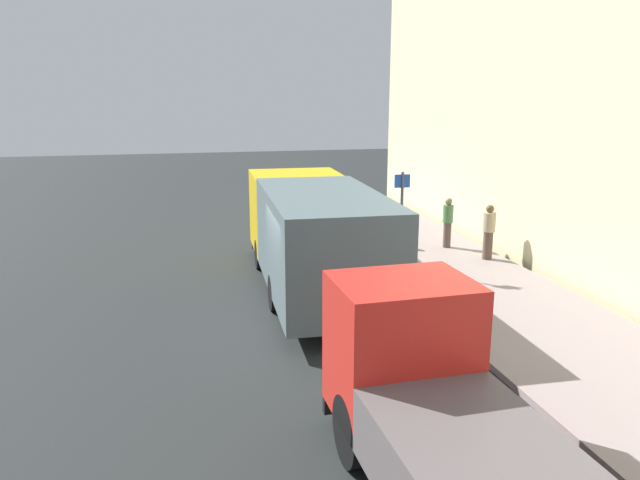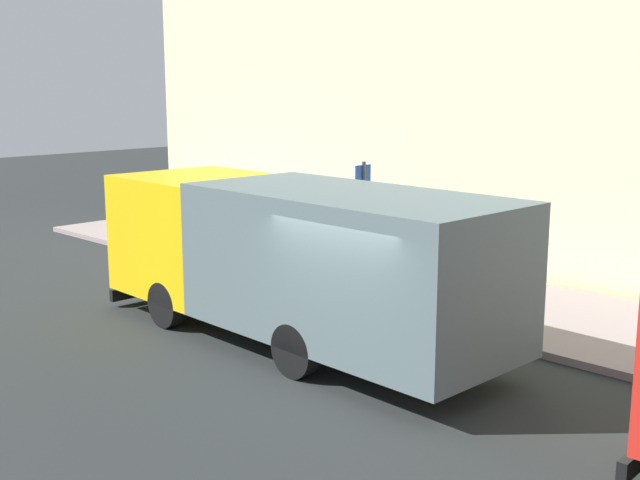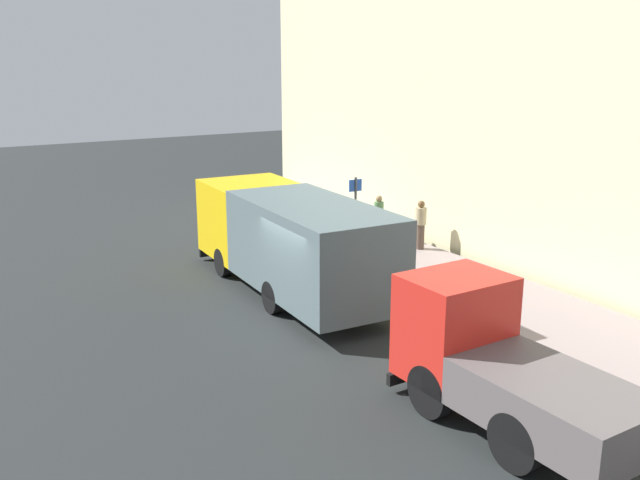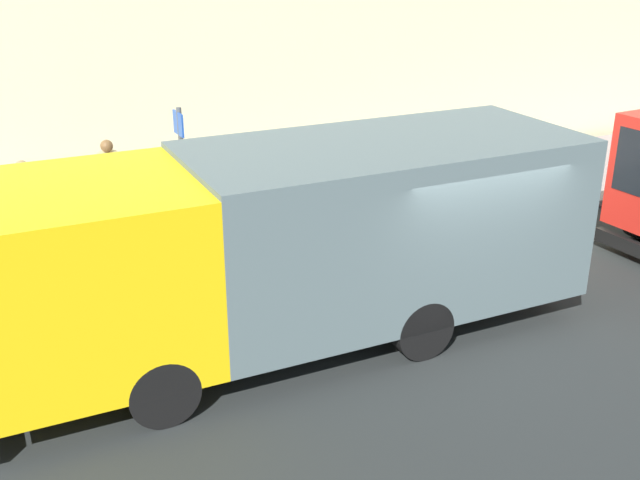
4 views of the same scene
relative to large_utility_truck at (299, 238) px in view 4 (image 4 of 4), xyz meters
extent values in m
plane|color=#242828|center=(-0.83, -2.16, -1.56)|extent=(80.00, 80.00, 0.00)
cube|color=gray|center=(4.20, -2.16, -1.49)|extent=(4.05, 30.00, 0.13)
cube|color=yellow|center=(0.10, 2.77, 0.00)|extent=(2.67, 2.70, 2.25)
cube|color=#526467|center=(-0.04, -1.30, 0.03)|extent=(2.77, 5.63, 2.33)
cylinder|color=black|center=(-1.06, 2.29, -1.13)|extent=(0.33, 0.87, 0.86)
cylinder|color=black|center=(1.22, 2.21, -1.13)|extent=(0.33, 0.87, 0.86)
cylinder|color=black|center=(-1.18, -1.26, -1.13)|extent=(0.33, 0.87, 0.86)
cylinder|color=black|center=(1.09, -1.34, -1.13)|extent=(0.33, 0.87, 0.86)
cube|color=black|center=(-0.35, -6.38, -1.28)|extent=(1.83, 0.17, 0.24)
cylinder|color=brown|center=(5.62, 1.31, -1.00)|extent=(0.35, 0.35, 0.85)
cylinder|color=tan|center=(5.62, 1.31, -0.30)|extent=(0.47, 0.47, 0.56)
sphere|color=brown|center=(5.62, 1.31, 0.10)|extent=(0.24, 0.24, 0.24)
cylinder|color=brown|center=(5.05, 2.91, -1.02)|extent=(0.25, 0.25, 0.82)
cylinder|color=#4D7D4D|center=(5.05, 2.91, -0.33)|extent=(0.34, 0.34, 0.56)
sphere|color=#8C744F|center=(5.05, 2.91, 0.07)|extent=(0.23, 0.23, 0.23)
cylinder|color=#4C5156|center=(2.64, 0.75, -0.04)|extent=(0.08, 0.08, 2.78)
cube|color=blue|center=(2.64, 0.77, 1.10)|extent=(0.44, 0.03, 0.36)
camera|label=1|loc=(-3.25, -14.72, 3.46)|focal=34.17mm
camera|label=2|loc=(-9.29, -9.67, 2.88)|focal=44.95mm
camera|label=3|loc=(-8.88, -16.69, 4.97)|focal=39.67mm
camera|label=4|loc=(-8.62, 4.12, 3.82)|focal=42.64mm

